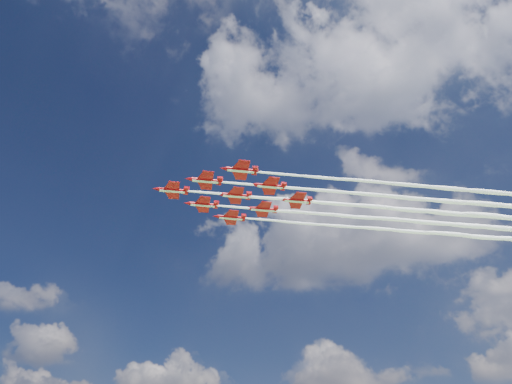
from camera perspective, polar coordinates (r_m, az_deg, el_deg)
jet_lead at (r=149.23m, az=11.03°, el=-1.47°), size 98.35×57.40×2.55m
jet_row2_port at (r=147.52m, az=15.05°, el=-0.45°), size 98.35×57.40×2.55m
jet_row2_starb at (r=157.08m, az=13.44°, el=-2.92°), size 98.35×57.40×2.55m
jet_row3_port at (r=146.59m, az=19.13°, el=0.59°), size 98.35×57.40×2.55m
jet_row3_centre at (r=155.72m, az=17.28°, el=-1.96°), size 98.35×57.40×2.55m
jet_row3_starb at (r=165.27m, az=15.63°, el=-4.21°), size 98.35×57.40×2.55m
jet_row4_port at (r=155.11m, az=21.15°, el=-0.98°), size 98.35×57.40×2.55m
jet_row4_starb at (r=164.23m, az=19.28°, el=-3.30°), size 98.35×57.40×2.55m
jet_tail at (r=163.91m, az=22.96°, el=-2.37°), size 98.35×57.40×2.55m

